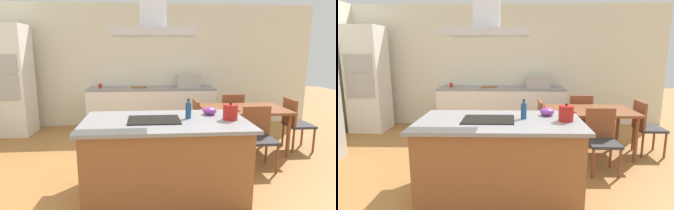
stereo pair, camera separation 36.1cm
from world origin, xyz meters
The scene contains 18 objects.
ground centered at (0.00, 1.50, 0.00)m, with size 16.00×16.00×0.00m, color #AD753D.
wall_back centered at (0.00, 3.25, 1.35)m, with size 7.20×0.10×2.70m, color silver.
kitchen_island centered at (0.00, 0.00, 0.45)m, with size 1.92×1.07×0.90m.
cooktop centered at (-0.13, 0.00, 0.91)m, with size 0.60×0.44×0.01m, color black.
tea_kettle centered at (0.76, -0.03, 0.99)m, with size 0.22×0.17×0.21m.
olive_oil_bottle centered at (0.28, 0.07, 1.00)m, with size 0.07×0.07×0.23m.
mixing_bowl centered at (0.58, 0.24, 0.95)m, with size 0.18×0.18×0.10m, color purple.
back_counter centered at (-0.09, 2.88, 0.45)m, with size 2.73×0.62×0.90m.
countertop_microwave centered at (0.71, 2.88, 1.04)m, with size 0.50×0.38×0.28m, color #B2AFAA.
coffee_mug_red centered at (-1.20, 2.93, 0.95)m, with size 0.08×0.08×0.09m, color red.
cutting_board centered at (-0.36, 2.93, 0.91)m, with size 0.34×0.24×0.02m, color #995B33.
wall_oven_stack centered at (-2.90, 2.65, 1.10)m, with size 0.70×0.66×2.20m.
dining_table centered at (1.41, 1.31, 0.67)m, with size 1.40×0.90×0.75m.
chair_facing_island centered at (1.41, 0.65, 0.51)m, with size 0.42×0.42×0.89m.
chair_facing_back_wall centered at (1.41, 1.98, 0.51)m, with size 0.42×0.42×0.89m.
chair_at_left_end centered at (0.50, 1.31, 0.51)m, with size 0.42×0.42×0.89m.
chair_at_right_end centered at (2.33, 1.31, 0.51)m, with size 0.42×0.42×0.89m.
range_hood centered at (-0.13, 0.00, 2.10)m, with size 0.90×0.55×0.78m.
Camera 1 is at (-0.22, -3.14, 1.70)m, focal length 29.75 mm.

